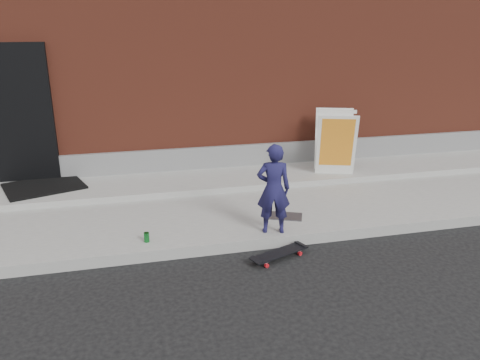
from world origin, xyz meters
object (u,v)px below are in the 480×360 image
object	(u,v)px
child	(274,189)
pizza_sign	(335,142)
skateboard	(279,253)
soda_can	(147,237)

from	to	relation	value
child	pizza_sign	bearing A→B (deg)	-119.26
skateboard	pizza_sign	distance (m)	3.17
child	pizza_sign	size ratio (longest dim) A/B	1.08
child	soda_can	size ratio (longest dim) A/B	9.58
child	soda_can	xyz separation A→B (m)	(-1.66, 0.08, -0.54)
child	pizza_sign	xyz separation A→B (m)	(1.77, 1.99, 0.06)
skateboard	soda_can	size ratio (longest dim) A/B	6.32
soda_can	child	bearing A→B (deg)	-2.70
child	skateboard	bearing A→B (deg)	95.36
pizza_sign	skateboard	bearing A→B (deg)	-126.55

